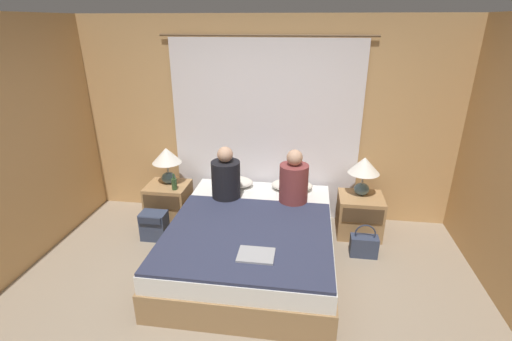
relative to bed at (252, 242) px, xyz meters
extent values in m
plane|color=gray|center=(0.00, -0.83, -0.24)|extent=(16.00, 16.00, 0.00)
cube|color=tan|center=(0.00, 1.16, 1.01)|extent=(4.74, 0.06, 2.50)
cube|color=white|center=(0.00, 1.10, 0.88)|extent=(2.31, 0.02, 2.24)
cylinder|color=brown|center=(0.00, 1.10, 2.03)|extent=(2.51, 0.02, 0.02)
cube|color=#99754C|center=(0.00, 0.00, -0.09)|extent=(1.68, 2.09, 0.30)
cube|color=white|center=(0.00, 0.00, 0.15)|extent=(1.64, 2.05, 0.18)
cube|color=#A87F51|center=(-1.20, 0.74, 0.01)|extent=(0.52, 0.46, 0.50)
cube|color=#4C3823|center=(-1.20, 0.51, 0.13)|extent=(0.46, 0.02, 0.18)
cube|color=#A87F51|center=(1.20, 0.74, 0.01)|extent=(0.52, 0.46, 0.50)
cube|color=#4C3823|center=(1.20, 0.51, 0.13)|extent=(0.46, 0.02, 0.18)
ellipsoid|color=slate|center=(-1.20, 0.81, 0.33)|extent=(0.18, 0.18, 0.14)
cylinder|color=#B2A893|center=(-1.20, 0.81, 0.47)|extent=(0.02, 0.02, 0.14)
cone|color=white|center=(-1.20, 0.81, 0.63)|extent=(0.36, 0.36, 0.19)
ellipsoid|color=slate|center=(1.20, 0.81, 0.33)|extent=(0.18, 0.18, 0.14)
cylinder|color=#B2A893|center=(1.20, 0.81, 0.47)|extent=(0.02, 0.02, 0.14)
cone|color=white|center=(1.20, 0.81, 0.63)|extent=(0.36, 0.36, 0.19)
ellipsoid|color=silver|center=(-0.37, 0.85, 0.30)|extent=(0.50, 0.31, 0.12)
ellipsoid|color=silver|center=(0.37, 0.85, 0.30)|extent=(0.50, 0.31, 0.12)
cube|color=#2D334C|center=(0.00, -0.27, 0.26)|extent=(1.62, 1.48, 0.03)
cylinder|color=black|center=(-0.38, 0.50, 0.47)|extent=(0.33, 0.33, 0.46)
sphere|color=tan|center=(-0.38, 0.50, 0.79)|extent=(0.18, 0.18, 0.18)
cylinder|color=brown|center=(0.40, 0.50, 0.47)|extent=(0.32, 0.32, 0.46)
sphere|color=tan|center=(0.40, 0.50, 0.79)|extent=(0.18, 0.18, 0.18)
cylinder|color=#2D4C28|center=(-1.06, 0.63, 0.33)|extent=(0.07, 0.07, 0.14)
cylinder|color=#2D4C28|center=(-1.06, 0.63, 0.43)|extent=(0.02, 0.02, 0.06)
cube|color=#9EA0A5|center=(0.14, -0.63, 0.28)|extent=(0.32, 0.24, 0.02)
cube|color=#333D56|center=(-1.21, 0.28, -0.07)|extent=(0.30, 0.20, 0.34)
cube|color=#283045|center=(-1.21, 0.26, 0.06)|extent=(0.27, 0.21, 0.08)
cube|color=#333D56|center=(1.20, 0.28, -0.12)|extent=(0.30, 0.15, 0.24)
torus|color=#2B3449|center=(1.20, 0.28, 0.04)|extent=(0.22, 0.02, 0.22)
camera|label=1|loc=(0.52, -3.32, 2.18)|focal=26.00mm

